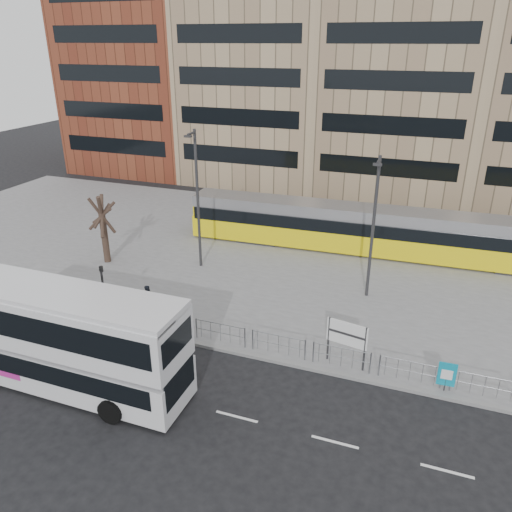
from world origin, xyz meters
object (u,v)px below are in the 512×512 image
(tram, at_px, (382,231))
(lamp_post_west, at_px, (197,195))
(pedestrian, at_px, (149,299))
(lamp_post_east, at_px, (373,223))
(station_sign, at_px, (347,336))
(double_decker_bus, at_px, (57,335))
(ad_panel, at_px, (447,375))
(bare_tree, at_px, (99,192))
(traffic_light_west, at_px, (103,286))

(tram, bearing_deg, lamp_post_west, -152.29)
(pedestrian, bearing_deg, lamp_post_east, -60.76)
(lamp_post_west, bearing_deg, station_sign, -34.39)
(pedestrian, height_order, lamp_post_east, lamp_post_east)
(double_decker_bus, height_order, lamp_post_west, lamp_post_west)
(ad_panel, xyz_separation_m, lamp_post_east, (-4.46, 7.54, 3.67))
(ad_panel, bearing_deg, bare_tree, 161.36)
(double_decker_bus, distance_m, station_sign, 12.59)
(lamp_post_east, bearing_deg, bare_tree, -176.38)
(tram, bearing_deg, pedestrian, -132.21)
(traffic_light_west, bearing_deg, double_decker_bus, -52.00)
(tram, height_order, bare_tree, bare_tree)
(double_decker_bus, distance_m, tram, 22.27)
(double_decker_bus, distance_m, bare_tree, 13.16)
(double_decker_bus, height_order, lamp_post_east, lamp_post_east)
(station_sign, bearing_deg, lamp_post_west, 156.12)
(bare_tree, bearing_deg, lamp_post_east, 3.62)
(station_sign, distance_m, pedestrian, 11.00)
(pedestrian, distance_m, traffic_light_west, 2.54)
(ad_panel, xyz_separation_m, pedestrian, (-15.29, 1.42, 0.01))
(ad_panel, height_order, bare_tree, bare_tree)
(double_decker_bus, height_order, traffic_light_west, double_decker_bus)
(pedestrian, bearing_deg, bare_tree, 51.32)
(bare_tree, bearing_deg, ad_panel, -16.61)
(double_decker_bus, distance_m, ad_panel, 16.54)
(lamp_post_east, xyz_separation_m, bare_tree, (-17.18, -1.09, 0.35))
(pedestrian, distance_m, lamp_post_west, 7.69)
(double_decker_bus, bearing_deg, lamp_post_west, 89.03)
(double_decker_bus, relative_size, bare_tree, 1.66)
(lamp_post_west, bearing_deg, tram, 30.05)
(pedestrian, bearing_deg, lamp_post_west, 0.93)
(double_decker_bus, xyz_separation_m, ad_panel, (15.69, 5.02, -1.54))
(pedestrian, relative_size, lamp_post_east, 0.20)
(station_sign, relative_size, lamp_post_west, 0.25)
(tram, distance_m, pedestrian, 16.75)
(station_sign, relative_size, traffic_light_west, 0.72)
(tram, xyz_separation_m, traffic_light_west, (-12.57, -14.16, 0.35))
(traffic_light_west, bearing_deg, bare_tree, 147.55)
(ad_panel, relative_size, pedestrian, 0.85)
(station_sign, xyz_separation_m, lamp_post_east, (-0.10, 7.14, 2.95))
(station_sign, xyz_separation_m, pedestrian, (-10.93, 1.01, -0.71))
(tram, bearing_deg, traffic_light_west, -133.95)
(station_sign, bearing_deg, lamp_post_east, 101.31)
(tram, distance_m, station_sign, 13.86)
(station_sign, distance_m, traffic_light_west, 12.79)
(tram, bearing_deg, ad_panel, -74.60)
(tram, relative_size, lamp_post_west, 3.09)
(station_sign, bearing_deg, double_decker_bus, -143.93)
(double_decker_bus, xyz_separation_m, lamp_post_east, (11.23, 12.56, 2.13))
(double_decker_bus, xyz_separation_m, pedestrian, (0.40, 6.44, -1.53))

